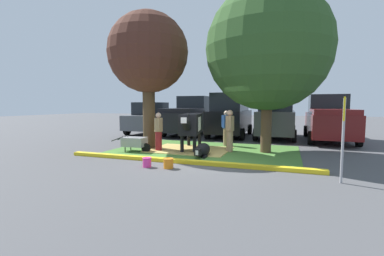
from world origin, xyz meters
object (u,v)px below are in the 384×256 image
Objects in this scene: cow_holstein at (191,124)px; person_visitor_far at (230,130)px; person_visitor_near at (159,131)px; bucket_orange at (168,163)px; sedan_red at (151,118)px; suv_dark_grey at (276,115)px; suv_black at (230,115)px; parking_sign at (344,123)px; calf_lying at (202,150)px; person_handler at (226,127)px; pickup_truck_maroon at (329,119)px; shade_tree_left at (148,54)px; bucket_pink at (147,162)px; pickup_truck_black at (190,117)px; shade_tree_right at (268,48)px; wheelbarrow at (135,142)px.

cow_holstein is 1.86× the size of person_visitor_far.
person_visitor_near is 3.09m from bucket_orange.
suv_dark_grey reaches higher than sedan_red.
suv_black is (0.11, 8.52, 1.11)m from bucket_orange.
parking_sign is 8.82m from suv_dark_grey.
bucket_orange is 0.07× the size of suv_black.
person_handler reaches higher than calf_lying.
cow_holstein is at bearing -48.65° from sedan_red.
pickup_truck_maroon is at bearing 41.87° from cow_holstein.
bucket_orange is at bearing -90.74° from suv_black.
suv_dark_grey is at bearing 2.19° from suv_black.
sedan_red is (-5.58, 6.54, 0.75)m from calf_lying.
shade_tree_left is 3.67× the size of person_visitor_near.
suv_dark_grey is (3.13, 5.38, 0.19)m from cow_holstein.
bucket_pink is (1.60, -3.10, -3.84)m from shade_tree_left.
person_visitor_far is at bearing -129.10° from pickup_truck_maroon.
pickup_truck_black is at bearing 101.70° from bucket_pink.
person_handler is at bearing 128.48° from parking_sign.
shade_tree_left is 3.43× the size of person_visitor_far.
bucket_pink is 0.05× the size of pickup_truck_maroon.
shade_tree_right reaches higher than cow_holstein.
parking_sign is at bearing -33.04° from cow_holstein.
sedan_red is at bearing 139.88° from person_visitor_far.
shade_tree_right is at bearing 15.96° from person_visitor_far.
person_handler reaches higher than person_visitor_near.
wheelbarrow is 6.84m from pickup_truck_black.
parking_sign is 0.45× the size of suv_dark_grey.
parking_sign is 11.38m from pickup_truck_black.
suv_dark_grey is at bearing 102.15° from parking_sign.
pickup_truck_maroon reaches higher than calf_lying.
wheelbarrow is 0.78× the size of parking_sign.
shade_tree_right is 5.30m from person_visitor_near.
shade_tree_left is at bearing -148.07° from person_handler.
shade_tree_left reaches higher than suv_black.
cow_holstein is 10.67× the size of bucket_pink.
shade_tree_left is 18.23× the size of bucket_orange.
cow_holstein reaches higher than bucket_orange.
wheelbarrow is (-2.83, 0.05, 0.15)m from calf_lying.
shade_tree_right is 1.45× the size of sedan_red.
suv_black is (5.28, -0.09, 0.29)m from sedan_red.
shade_tree_left is at bearing -144.66° from pickup_truck_maroon.
parking_sign reaches higher than bucket_orange.
person_visitor_near is 5.38× the size of bucket_pink.
person_visitor_far is 8.27m from sedan_red.
parking_sign is at bearing -44.13° from person_visitor_far.
person_visitor_far is 0.36× the size of suv_black.
shade_tree_right is 4.09× the size of person_visitor_near.
calf_lying is 0.24× the size of pickup_truck_maroon.
cow_holstein is 2.37m from wheelbarrow.
bucket_orange is (-1.15, -3.28, -0.74)m from person_visitor_far.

